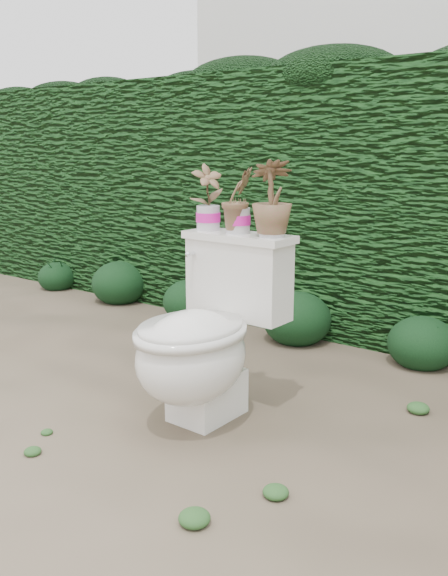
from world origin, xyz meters
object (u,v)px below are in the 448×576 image
Objects in this scene: potted_plant_center at (238,202)px; potted_plant_right at (272,200)px; potted_plant_left at (208,199)px; toilet at (204,339)px.

potted_plant_center is 0.18m from potted_plant_right.
potted_plant_right reaches higher than potted_plant_left.
potted_plant_right is (0.18, -0.00, 0.02)m from potted_plant_center.
potted_plant_left is 0.34m from potted_plant_right.
potted_plant_right is at bearing -66.02° from potted_plant_left.
potted_plant_center is at bearing 91.11° from toilet.
toilet is 2.77× the size of potted_plant_left.
potted_plant_center reaches higher than toilet.
potted_plant_left is at bearing -53.59° from potted_plant_right.
toilet is at bearing -120.45° from potted_plant_left.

